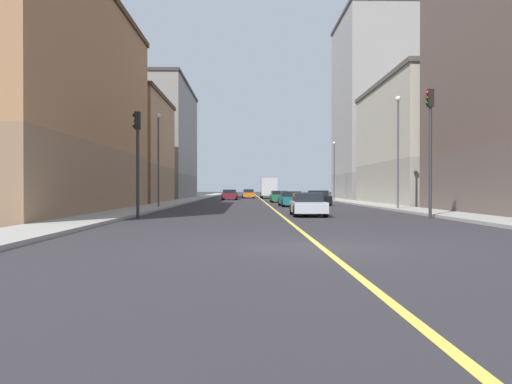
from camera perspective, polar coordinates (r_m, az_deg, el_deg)
name	(u,v)px	position (r m, az deg, el deg)	size (l,w,h in m)	color
ground_plane	(321,247)	(13.86, 7.05, -5.95)	(400.00, 400.00, 0.00)	#2E2B2F
sidewalk_left	(341,200)	(63.64, 9.11, -0.90)	(2.67, 168.00, 0.15)	#9E9B93
sidewalk_right	(186,200)	(63.08, -7.61, -0.91)	(2.67, 168.00, 0.15)	#9E9B93
lane_center_stripe	(263,201)	(62.69, 0.79, -0.97)	(0.16, 154.00, 0.01)	#E5D14C
building_left_mid	(436,143)	(53.44, 18.90, 4.99)	(11.55, 20.20, 11.62)	#9D9688
building_left_far	(383,108)	(73.08, 13.54, 8.78)	(11.55, 15.52, 24.32)	gray
building_right_corner	(19,100)	(36.54, -24.24, 9.07)	(11.55, 25.69, 14.09)	#8F6B4F
building_right_midblock	(110,149)	(57.10, -15.47, 4.46)	(11.55, 15.86, 11.12)	#8F6B4F
building_right_distant	(151,142)	(80.41, -11.23, 5.29)	(11.55, 25.02, 16.72)	slate
traffic_light_left_near	(430,136)	(28.62, 18.28, 5.81)	(0.40, 0.32, 6.61)	#2D2D2D
traffic_light_right_near	(137,149)	(27.55, -12.69, 4.59)	(0.40, 0.32, 5.42)	#2D2D2D
street_lamp_left_near	(398,141)	(37.80, 15.08, 5.35)	(0.36, 0.36, 7.74)	#4C4C51
street_lamp_right_near	(158,150)	(39.78, -10.49, 4.49)	(0.36, 0.36, 6.92)	#4C4C51
street_lamp_left_far	(334,164)	(63.75, 8.43, 2.97)	(0.36, 0.36, 6.94)	#4C4C51
car_silver	(308,205)	(29.19, 5.62, -1.39)	(1.87, 4.14, 1.27)	silver
car_black	(318,198)	(47.34, 6.75, -0.67)	(1.93, 3.95, 1.33)	black
car_teal	(291,199)	(44.38, 3.76, -0.77)	(1.94, 4.35, 1.27)	#196670
car_maroon	(230,195)	(69.26, -2.86, -0.30)	(2.01, 4.54, 1.34)	maroon
car_green	(279,197)	(56.85, 2.53, -0.50)	(1.94, 4.20, 1.25)	#1E6B38
car_orange	(248,194)	(80.13, -0.83, -0.20)	(1.87, 4.43, 1.36)	orange
box_truck	(269,188)	(78.41, 1.37, 0.48)	(2.36, 7.35, 3.01)	beige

